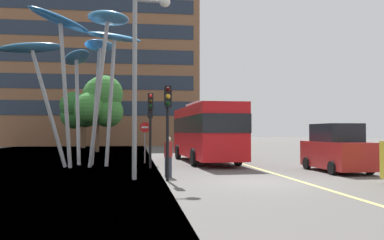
% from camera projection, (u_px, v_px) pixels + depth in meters
% --- Properties ---
extents(ground, '(120.00, 240.00, 0.10)m').
position_uv_depth(ground, '(242.00, 184.00, 15.17)').
color(ground, '#54514F').
extents(red_bus, '(3.03, 10.20, 3.59)m').
position_uv_depth(red_bus, '(205.00, 130.00, 25.26)').
color(red_bus, red).
rests_on(red_bus, ground).
extents(leaf_sculpture, '(7.31, 7.35, 8.08)m').
position_uv_depth(leaf_sculpture, '(84.00, 48.00, 22.27)').
color(leaf_sculpture, '#9EA0A5').
rests_on(leaf_sculpture, ground).
extents(traffic_light_kerb_near, '(0.28, 0.42, 3.57)m').
position_uv_depth(traffic_light_kerb_near, '(168.00, 112.00, 15.65)').
color(traffic_light_kerb_near, black).
rests_on(traffic_light_kerb_near, ground).
extents(traffic_light_kerb_far, '(0.28, 0.42, 3.80)m').
position_uv_depth(traffic_light_kerb_far, '(150.00, 114.00, 21.10)').
color(traffic_light_kerb_far, black).
rests_on(traffic_light_kerb_far, ground).
extents(traffic_light_island_mid, '(0.28, 0.42, 3.43)m').
position_uv_depth(traffic_light_island_mid, '(150.00, 121.00, 24.05)').
color(traffic_light_island_mid, black).
rests_on(traffic_light_island_mid, ground).
extents(car_parked_mid, '(1.92, 4.34, 2.22)m').
position_uv_depth(car_parked_mid, '(336.00, 149.00, 19.28)').
color(car_parked_mid, maroon).
rests_on(car_parked_mid, ground).
extents(street_lamp, '(1.48, 0.44, 7.21)m').
position_uv_depth(street_lamp, '(143.00, 61.00, 16.30)').
color(street_lamp, gray).
rests_on(street_lamp, ground).
extents(tree_pavement_near, '(4.31, 5.20, 7.04)m').
position_uv_depth(tree_pavement_near, '(102.00, 99.00, 38.55)').
color(tree_pavement_near, brown).
rests_on(tree_pavement_near, ground).
extents(tree_pavement_far, '(5.23, 3.90, 6.35)m').
position_uv_depth(tree_pavement_far, '(82.00, 111.00, 47.30)').
color(tree_pavement_far, brown).
rests_on(tree_pavement_far, ground).
extents(pedestrian, '(0.34, 0.34, 1.66)m').
position_uv_depth(pedestrian, '(168.00, 157.00, 16.95)').
color(pedestrian, '#2D3342').
rests_on(pedestrian, ground).
extents(no_entry_sign, '(0.60, 0.12, 2.41)m').
position_uv_depth(no_entry_sign, '(145.00, 136.00, 24.62)').
color(no_entry_sign, gray).
rests_on(no_entry_sign, ground).
extents(backdrop_building, '(27.85, 11.05, 26.71)m').
position_uv_depth(backdrop_building, '(96.00, 50.00, 58.52)').
color(backdrop_building, brown).
rests_on(backdrop_building, ground).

